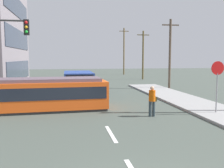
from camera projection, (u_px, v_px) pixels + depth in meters
The scene contains 12 objects.
ground_plane at pixel (99, 114), 14.66m from camera, with size 120.00×120.00×0.00m, color #454E46.
lane_stripe_2 at pixel (111, 134), 10.74m from camera, with size 0.16×2.40×0.01m, color silver.
lane_stripe_3 at pixel (88, 95), 22.07m from camera, with size 0.16×2.40×0.01m, color silver.
lane_stripe_4 at pixel (84, 87), 27.94m from camera, with size 0.16×2.40×0.01m, color silver.
streetcar_tram at pixel (46, 94), 15.55m from camera, with size 7.50×2.81×1.98m.
city_bus at pixel (78, 81), 23.13m from camera, with size 2.57×5.14×1.93m.
pedestrian_crossing at pixel (152, 99), 13.85m from camera, with size 0.46×0.36×1.67m.
stop_sign at pixel (217, 76), 14.17m from camera, with size 0.76×0.07×2.88m.
traffic_light_mast at pixel (0, 48), 13.79m from camera, with size 2.56×0.33×5.42m.
utility_pole_mid at pixel (170, 53), 26.31m from camera, with size 1.80×0.24×7.16m.
utility_pole_far at pixel (143, 54), 37.76m from camera, with size 1.80×0.24×7.18m.
utility_pole_distant at pixel (124, 51), 48.55m from camera, with size 1.80×0.24×8.86m.
Camera 1 is at (-1.80, -4.31, 3.20)m, focal length 40.73 mm.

